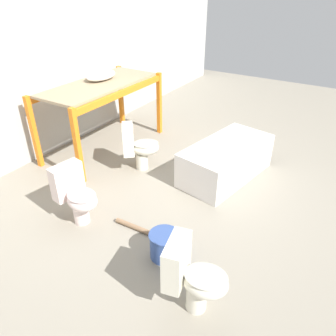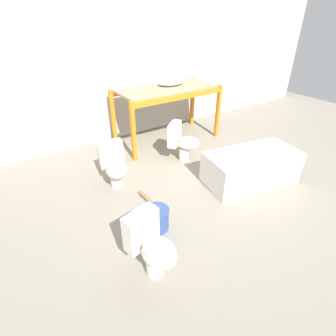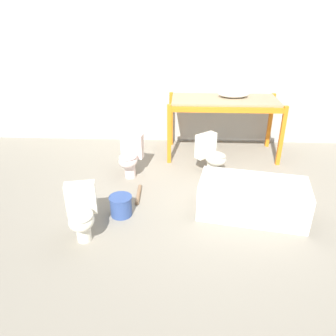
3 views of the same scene
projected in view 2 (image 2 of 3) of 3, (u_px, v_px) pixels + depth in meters
ground_plane at (198, 176)px, 4.37m from camera, size 12.00×12.00×0.00m
warehouse_wall_rear at (131, 57)px, 5.13m from camera, size 10.80×0.08×3.20m
shelving_rack at (167, 95)px, 5.14m from camera, size 2.05×0.94×1.09m
sink_basin at (171, 82)px, 5.18m from camera, size 0.55×0.35×0.22m
bathtub_main at (251, 165)px, 4.09m from camera, size 1.54×0.94×0.51m
toilet_near at (151, 245)px, 2.58m from camera, size 0.44×0.58×0.70m
toilet_far at (114, 165)px, 3.94m from camera, size 0.41×0.57×0.70m
toilet_extra at (182, 141)px, 4.66m from camera, size 0.59×0.62×0.70m
bucket_white at (157, 218)px, 3.24m from camera, size 0.32×0.32×0.29m
loose_pipe at (149, 201)px, 3.75m from camera, size 0.07×0.52×0.06m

